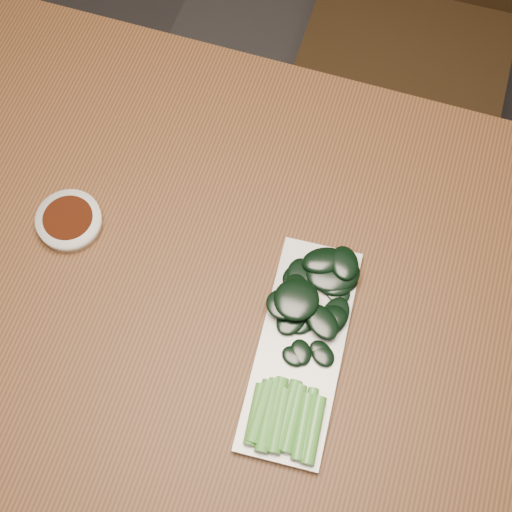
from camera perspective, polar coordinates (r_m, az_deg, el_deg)
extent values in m
plane|color=#2F2D2D|center=(1.76, -1.17, -11.08)|extent=(6.00, 6.00, 0.00)
cube|color=#4E2D16|center=(1.06, -1.91, -2.34)|extent=(1.40, 0.80, 0.04)
cylinder|color=#4E2D16|center=(1.72, -18.63, 9.38)|extent=(0.05, 0.05, 0.71)
cube|color=black|center=(1.68, 11.65, 14.86)|extent=(0.47, 0.47, 0.04)
cylinder|color=black|center=(1.76, 2.63, 7.14)|extent=(0.04, 0.04, 0.41)
cylinder|color=black|center=(1.76, 15.20, 3.69)|extent=(0.04, 0.04, 0.41)
cylinder|color=black|center=(1.99, 5.87, 16.57)|extent=(0.04, 0.04, 0.41)
cylinder|color=black|center=(1.99, 17.29, 13.41)|extent=(0.04, 0.04, 0.41)
cylinder|color=beige|center=(1.10, -14.69, 2.69)|extent=(0.10, 0.10, 0.02)
cylinder|color=#321004|center=(1.09, -14.82, 2.95)|extent=(0.07, 0.07, 0.00)
cube|color=beige|center=(1.00, 3.60, -7.38)|extent=(0.14, 0.32, 0.01)
cylinder|color=#489332|center=(0.96, -0.04, -12.54)|extent=(0.02, 0.08, 0.02)
cylinder|color=#489332|center=(0.96, 0.39, -12.35)|extent=(0.02, 0.08, 0.02)
cylinder|color=#489332|center=(0.96, 1.01, -12.60)|extent=(0.03, 0.10, 0.02)
cylinder|color=#489332|center=(0.96, 1.41, -12.40)|extent=(0.02, 0.10, 0.02)
cylinder|color=#489332|center=(0.96, 1.89, -13.03)|extent=(0.03, 0.09, 0.02)
cylinder|color=#489332|center=(0.96, 2.52, -12.57)|extent=(0.02, 0.09, 0.02)
cylinder|color=#489332|center=(0.96, 3.01, -12.84)|extent=(0.02, 0.09, 0.02)
cylinder|color=#489332|center=(0.96, 3.77, -13.47)|extent=(0.03, 0.09, 0.02)
cylinder|color=#489332|center=(0.96, 4.21, -13.18)|extent=(0.03, 0.09, 0.02)
cylinder|color=#489332|center=(0.96, 4.64, -13.72)|extent=(0.03, 0.09, 0.02)
ellipsoid|color=black|center=(0.99, 5.32, -5.26)|extent=(0.07, 0.07, 0.01)
ellipsoid|color=black|center=(1.02, 3.65, -1.49)|extent=(0.05, 0.06, 0.01)
ellipsoid|color=black|center=(0.99, 2.21, -3.87)|extent=(0.05, 0.05, 0.01)
ellipsoid|color=black|center=(1.02, 5.48, -0.38)|extent=(0.08, 0.07, 0.01)
ellipsoid|color=black|center=(1.00, 3.70, -5.13)|extent=(0.06, 0.06, 0.01)
ellipsoid|color=black|center=(1.00, 2.92, -5.05)|extent=(0.06, 0.06, 0.01)
ellipsoid|color=black|center=(1.02, 6.46, -2.62)|extent=(0.06, 0.06, 0.00)
ellipsoid|color=black|center=(1.02, 3.25, -1.83)|extent=(0.04, 0.05, 0.01)
ellipsoid|color=black|center=(1.02, 6.58, -2.04)|extent=(0.07, 0.05, 0.01)
ellipsoid|color=black|center=(0.99, 3.26, -3.48)|extent=(0.09, 0.09, 0.01)
ellipsoid|color=black|center=(1.00, 3.05, -3.31)|extent=(0.05, 0.08, 0.01)
ellipsoid|color=black|center=(1.02, 6.20, -2.27)|extent=(0.06, 0.04, 0.01)
ellipsoid|color=black|center=(1.02, 6.18, -1.32)|extent=(0.10, 0.09, 0.01)
ellipsoid|color=black|center=(1.02, 7.08, -0.55)|extent=(0.06, 0.07, 0.01)
ellipsoid|color=black|center=(1.00, 6.29, -4.80)|extent=(0.05, 0.07, 0.01)
ellipsoid|color=black|center=(1.00, 6.19, -4.91)|extent=(0.05, 0.05, 0.01)
ellipsoid|color=black|center=(0.98, 3.01, -8.00)|extent=(0.04, 0.04, 0.01)
ellipsoid|color=black|center=(0.98, 3.60, -7.68)|extent=(0.04, 0.05, 0.01)
ellipsoid|color=black|center=(0.99, 5.18, -7.48)|extent=(0.04, 0.03, 0.01)
ellipsoid|color=black|center=(0.98, 5.38, -7.87)|extent=(0.05, 0.04, 0.01)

